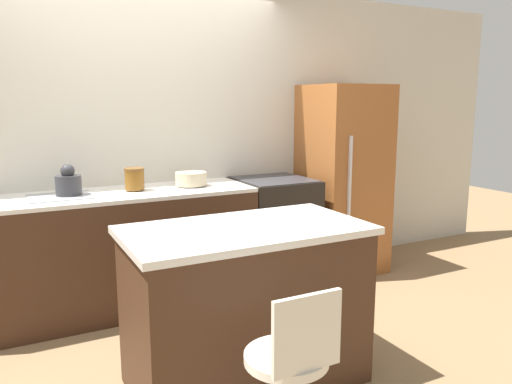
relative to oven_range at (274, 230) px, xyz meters
The scene contains 9 objects.
ground_plane 1.23m from the oven_range, 162.23° to the right, with size 14.00×14.00×0.00m, color #8E704C.
wall_back 1.41m from the oven_range, 161.61° to the left, with size 8.00×0.06×2.60m.
back_counter 1.40m from the oven_range, behind, with size 2.14×0.66×0.94m.
kitchen_island 1.69m from the oven_range, 124.78° to the right, with size 1.35×0.74×0.93m.
oven_range is the anchor object (origin of this frame).
refrigerator 0.85m from the oven_range, ahead, with size 0.69×0.70×1.76m.
kettle 1.80m from the oven_range, behind, with size 0.18×0.18×0.23m.
mixing_bowl 0.93m from the oven_range, behind, with size 0.25×0.25×0.11m.
canister_jar 1.35m from the oven_range, behind, with size 0.15×0.15×0.17m.
Camera 1 is at (-1.06, -3.45, 1.62)m, focal length 35.00 mm.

